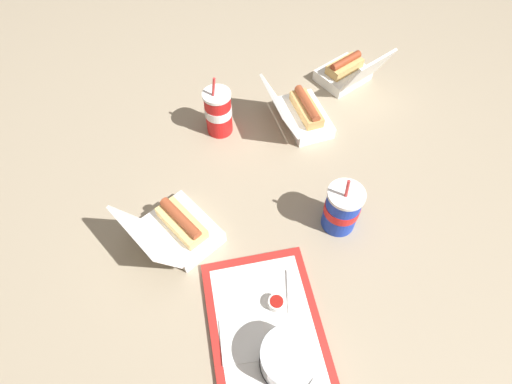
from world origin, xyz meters
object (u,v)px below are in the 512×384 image
object	(u,v)px
food_tray	(266,327)
clamshell_hotdog_back	(303,113)
clamshell_hotdog_corner	(346,72)
cake_container	(289,359)
soda_cup_right	(342,209)
clamshell_hotdog_front	(179,229)
soda_cup_corner	(218,112)
plastic_fork	(289,291)
ketchup_cup	(276,303)

from	to	relation	value
food_tray	clamshell_hotdog_back	distance (m)	0.69
food_tray	clamshell_hotdog_corner	xyz separation A→B (m)	(-0.84, 0.40, 0.03)
cake_container	soda_cup_right	xyz separation A→B (m)	(-0.34, 0.20, 0.02)
clamshell_hotdog_front	soda_cup_corner	distance (m)	0.41
soda_cup_corner	soda_cup_right	xyz separation A→B (m)	(0.39, 0.30, -0.01)
clamshell_hotdog_corner	soda_cup_corner	bearing A→B (deg)	-68.04
plastic_fork	clamshell_hotdog_corner	distance (m)	0.83
soda_cup_corner	clamshell_hotdog_corner	bearing A→B (deg)	111.96
cake_container	clamshell_hotdog_front	xyz separation A→B (m)	(-0.36, -0.23, -0.01)
soda_cup_right	clamshell_hotdog_corner	bearing A→B (deg)	164.03
ketchup_cup	clamshell_hotdog_back	xyz separation A→B (m)	(-0.61, 0.18, 0.01)
cake_container	clamshell_hotdog_front	size ratio (longest dim) A/B	0.46
cake_container	soda_cup_corner	xyz separation A→B (m)	(-0.74, -0.10, 0.03)
cake_container	clamshell_hotdog_corner	world-z (taller)	clamshell_hotdog_corner
food_tray	cake_container	distance (m)	0.10
plastic_fork	soda_cup_corner	world-z (taller)	soda_cup_corner
clamshell_hotdog_back	soda_cup_right	bearing A→B (deg)	3.92
ketchup_cup	food_tray	bearing A→B (deg)	-33.15
ketchup_cup	clamshell_hotdog_corner	xyz separation A→B (m)	(-0.79, 0.37, 0.01)
clamshell_hotdog_corner	food_tray	bearing A→B (deg)	-25.50
food_tray	soda_cup_right	size ratio (longest dim) A/B	1.91
clamshell_hotdog_back	soda_cup_corner	size ratio (longest dim) A/B	1.11
clamshell_hotdog_front	clamshell_hotdog_back	size ratio (longest dim) A/B	1.16
soda_cup_right	cake_container	bearing A→B (deg)	-29.92
plastic_fork	soda_cup_corner	xyz separation A→B (m)	(-0.58, -0.13, 0.06)
clamshell_hotdog_back	clamshell_hotdog_corner	distance (m)	0.27
food_tray	soda_cup_corner	distance (m)	0.66
ketchup_cup	clamshell_hotdog_front	world-z (taller)	clamshell_hotdog_front
clamshell_hotdog_corner	soda_cup_right	bearing A→B (deg)	-15.97
plastic_fork	clamshell_hotdog_back	distance (m)	0.59
food_tray	soda_cup_corner	world-z (taller)	soda_cup_corner
clamshell_hotdog_back	clamshell_hotdog_corner	xyz separation A→B (m)	(-0.19, 0.19, 0.00)
food_tray	plastic_fork	bearing A→B (deg)	139.46
cake_container	soda_cup_right	world-z (taller)	soda_cup_right
food_tray	clamshell_hotdog_back	bearing A→B (deg)	162.37
cake_container	plastic_fork	world-z (taller)	cake_container
plastic_fork	soda_cup_right	world-z (taller)	soda_cup_right
food_tray	cake_container	size ratio (longest dim) A/B	3.11
soda_cup_right	ketchup_cup	bearing A→B (deg)	-43.71
clamshell_hotdog_front	soda_cup_corner	world-z (taller)	soda_cup_corner
food_tray	cake_container	bearing A→B (deg)	23.22
clamshell_hotdog_front	clamshell_hotdog_corner	xyz separation A→B (m)	(-0.57, 0.59, -0.00)
clamshell_hotdog_back	plastic_fork	bearing A→B (deg)	-13.82
clamshell_hotdog_front	clamshell_hotdog_back	xyz separation A→B (m)	(-0.38, 0.40, -0.00)
clamshell_hotdog_front	soda_cup_right	bearing A→B (deg)	88.64
clamshell_hotdog_corner	clamshell_hotdog_back	bearing A→B (deg)	-46.08
clamshell_hotdog_front	soda_cup_corner	bearing A→B (deg)	160.91
ketchup_cup	clamshell_hotdog_back	size ratio (longest dim) A/B	0.17
cake_container	clamshell_hotdog_back	xyz separation A→B (m)	(-0.74, 0.17, -0.01)
cake_container	ketchup_cup	xyz separation A→B (m)	(-0.13, -0.00, -0.03)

